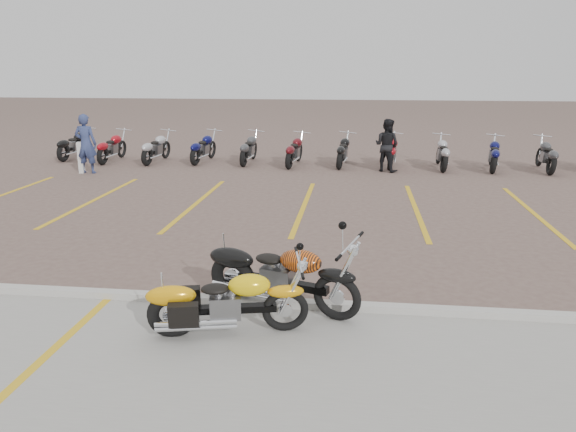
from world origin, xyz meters
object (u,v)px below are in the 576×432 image
Objects in this scene: yellow_cruiser at (225,304)px; person_b at (387,145)px; person_a at (86,144)px; bollard at (81,158)px; flame_cruiser at (280,278)px.

yellow_cruiser is 12.22m from person_b.
person_b is at bearing -172.30° from person_a.
person_a reaches higher than person_b.
person_b is at bearing 8.93° from bollard.
person_b is (2.54, 11.95, 0.44)m from yellow_cruiser.
person_b is (9.51, 1.49, -0.09)m from person_a.
person_b is 9.83m from bollard.
person_a is 1.11× the size of person_b.
person_a is (-6.97, 10.46, 0.53)m from yellow_cruiser.
flame_cruiser is 12.23m from person_a.
person_a is at bearing 111.04° from yellow_cruiser.
yellow_cruiser is 1.18× the size of person_b.
flame_cruiser is at bearing 42.76° from yellow_cruiser.
person_a is 9.62m from person_b.
yellow_cruiser is 12.58m from person_a.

